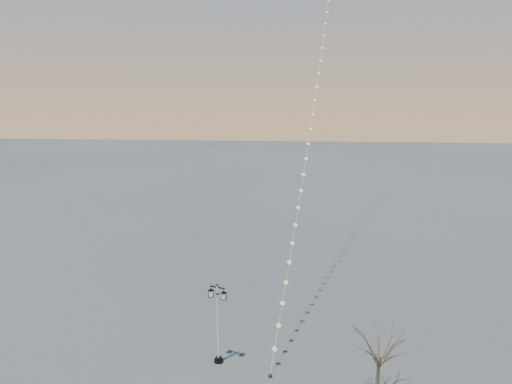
# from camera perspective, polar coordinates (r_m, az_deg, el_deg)

# --- Properties ---
(ground) EXTENTS (300.00, 300.00, 0.00)m
(ground) POSITION_cam_1_polar(r_m,az_deg,el_deg) (31.28, 0.17, -22.33)
(ground) COLOR #424443
(ground) RESTS_ON ground
(street_lamp) EXTENTS (1.38, 0.79, 5.62)m
(street_lamp) POSITION_cam_1_polar(r_m,az_deg,el_deg) (31.34, -4.80, -15.66)
(street_lamp) COLOR black
(street_lamp) RESTS_ON ground
(bare_tree) EXTENTS (2.72, 2.72, 4.51)m
(bare_tree) POSITION_cam_1_polar(r_m,az_deg,el_deg) (28.85, 15.23, -18.67)
(bare_tree) COLOR brown
(bare_tree) RESTS_ON ground
(kite_train) EXTENTS (7.68, 44.94, 46.17)m
(kite_train) POSITION_cam_1_polar(r_m,az_deg,el_deg) (48.39, 8.04, 18.34)
(kite_train) COLOR black
(kite_train) RESTS_ON ground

